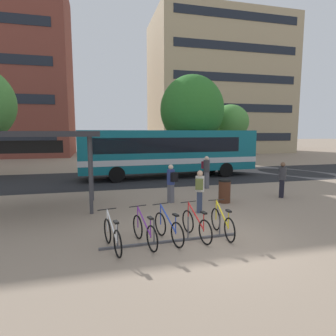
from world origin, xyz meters
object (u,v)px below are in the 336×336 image
object	(u,v)px
city_bus	(170,151)
commuter_maroon_pack_3	(206,170)
parked_bicycle_purple_1	(145,231)
parked_bicycle_yellow_4	(222,223)
transit_shelter	(22,137)
street_tree_2	(230,122)
parked_bicycle_blue_2	(168,228)
parked_bicycle_white_0	(112,236)
parked_bicycle_red_3	(196,225)
street_tree_0	(192,110)
commuter_black_pack_0	(171,181)
trash_bin	(224,191)
commuter_olive_pack_2	(200,189)
commuter_olive_pack_1	(282,177)

from	to	relation	value
city_bus	commuter_maroon_pack_3	world-z (taller)	city_bus
parked_bicycle_purple_1	parked_bicycle_yellow_4	size ratio (longest dim) A/B	0.98
transit_shelter	commuter_maroon_pack_3	xyz separation A→B (m)	(8.56, 2.44, -1.89)
parked_bicycle_purple_1	street_tree_2	size ratio (longest dim) A/B	0.30
parked_bicycle_blue_2	parked_bicycle_white_0	bearing A→B (deg)	83.41
parked_bicycle_red_3	street_tree_0	world-z (taller)	street_tree_0
parked_bicycle_blue_2	commuter_black_pack_0	world-z (taller)	commuter_black_pack_0
trash_bin	street_tree_0	size ratio (longest dim) A/B	0.13
commuter_olive_pack_2	street_tree_2	size ratio (longest dim) A/B	0.29
commuter_olive_pack_1	city_bus	bearing A→B (deg)	-110.55
street_tree_0	commuter_black_pack_0	bearing A→B (deg)	-113.29
transit_shelter	commuter_olive_pack_2	distance (m)	7.10
parked_bicycle_purple_1	commuter_black_pack_0	world-z (taller)	commuter_black_pack_0
trash_bin	commuter_black_pack_0	bearing A→B (deg)	166.65
parked_bicycle_yellow_4	street_tree_0	distance (m)	15.83
parked_bicycle_blue_2	street_tree_0	size ratio (longest dim) A/B	0.22
parked_bicycle_white_0	street_tree_2	world-z (taller)	street_tree_2
parked_bicycle_white_0	commuter_olive_pack_2	world-z (taller)	commuter_olive_pack_2
commuter_olive_pack_2	parked_bicycle_red_3	bearing A→B (deg)	-177.85
parked_bicycle_white_0	street_tree_2	size ratio (longest dim) A/B	0.30
parked_bicycle_yellow_4	street_tree_2	size ratio (longest dim) A/B	0.31
parked_bicycle_purple_1	transit_shelter	world-z (taller)	transit_shelter
parked_bicycle_yellow_4	transit_shelter	world-z (taller)	transit_shelter
commuter_olive_pack_1	commuter_maroon_pack_3	size ratio (longest dim) A/B	0.95
transit_shelter	street_tree_0	world-z (taller)	street_tree_0
city_bus	commuter_maroon_pack_3	distance (m)	4.48
parked_bicycle_red_3	parked_bicycle_yellow_4	xyz separation A→B (m)	(0.83, 0.00, 0.00)
parked_bicycle_white_0	transit_shelter	distance (m)	6.10
commuter_black_pack_0	street_tree_0	world-z (taller)	street_tree_0
parked_bicycle_yellow_4	commuter_maroon_pack_3	distance (m)	7.17
commuter_olive_pack_1	street_tree_0	xyz separation A→B (m)	(-0.86, 10.75, 3.90)
street_tree_2	commuter_olive_pack_2	bearing A→B (deg)	-120.32
parked_bicycle_white_0	parked_bicycle_red_3	xyz separation A→B (m)	(2.42, 0.24, 0.00)
parked_bicycle_blue_2	commuter_olive_pack_2	bearing A→B (deg)	-51.30
city_bus	parked_bicycle_blue_2	xyz separation A→B (m)	(-2.92, -11.13, -1.39)
parked_bicycle_purple_1	street_tree_2	xyz separation A→B (m)	(10.64, 16.37, 3.61)
parked_bicycle_blue_2	parked_bicycle_red_3	bearing A→B (deg)	-102.87
city_bus	street_tree_0	size ratio (longest dim) A/B	1.58
parked_bicycle_blue_2	commuter_maroon_pack_3	world-z (taller)	commuter_maroon_pack_3
parked_bicycle_yellow_4	street_tree_0	world-z (taller)	street_tree_0
commuter_black_pack_0	street_tree_0	distance (m)	12.01
parked_bicycle_purple_1	commuter_olive_pack_2	distance (m)	3.66
parked_bicycle_red_3	trash_bin	size ratio (longest dim) A/B	1.65
parked_bicycle_blue_2	parked_bicycle_yellow_4	size ratio (longest dim) A/B	0.97
parked_bicycle_red_3	transit_shelter	size ratio (longest dim) A/B	0.29
city_bus	commuter_olive_pack_2	size ratio (longest dim) A/B	7.38
city_bus	commuter_olive_pack_1	xyz separation A→B (m)	(3.63, -7.23, -0.80)
commuter_maroon_pack_3	parked_bicycle_blue_2	bearing A→B (deg)	-37.84
transit_shelter	trash_bin	xyz separation A→B (m)	(8.17, -0.70, -2.40)
parked_bicycle_yellow_4	transit_shelter	distance (m)	8.12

